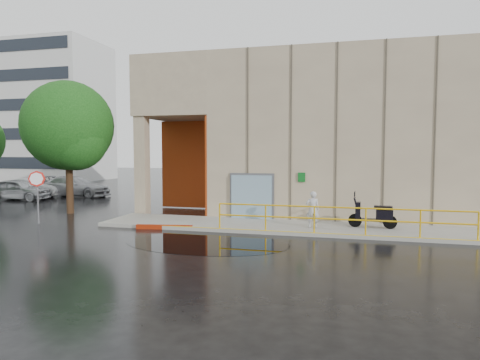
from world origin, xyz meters
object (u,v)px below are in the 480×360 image
Objects in this scene: scooter at (373,207)px; stop_sign at (37,185)px; car_b at (30,188)px; tree_near at (70,129)px; person at (313,209)px; car_a at (18,189)px; red_curb at (164,227)px; car_c at (76,186)px.

stop_sign is at bearing -169.27° from scooter.
scooter reaches higher than car_b.
scooter is at bearing -4.93° from tree_near.
car_b is (-20.28, 7.74, -0.24)m from person.
scooter is 0.46× the size of car_a.
stop_sign is 6.31m from red_curb.
car_a is (-19.86, 6.21, -0.19)m from person.
car_b is at bearing 108.35° from stop_sign.
scooter is 15.44m from tree_near.
tree_near reaches higher than person.
person is at bearing -8.24° from tree_near.
car_c reaches higher than red_curb.
car_c is (2.73, 1.35, 0.07)m from car_b.
person is 0.30× the size of car_c.
red_curb is 8.36m from tree_near.
person is 20.81m from car_a.
person is 0.36× the size of car_a.
stop_sign is at bearing -155.02° from car_c.
scooter reaches higher than red_curb.
stop_sign reaches higher than person.
scooter is at bearing -109.98° from car_a.
tree_near is (7.67, -5.92, 3.73)m from car_b.
tree_near is at bearing 156.00° from red_curb.
red_curb is 15.35m from car_c.
car_c is at bearing 138.44° from red_curb.
red_curb is 0.35× the size of tree_near.
person is 19.77m from car_c.
car_a is (-13.79, 7.29, 0.62)m from red_curb.
car_a is 1.60m from car_b.
car_b is at bearing 166.09° from scooter.
tree_near is at bearing -148.38° from car_c.
stop_sign is (-14.54, -1.79, 0.77)m from scooter.
person reaches higher than red_curb.
tree_near is at bearing -142.94° from car_b.
car_b is at bearing -30.17° from person.
scooter is 0.80× the size of stop_sign.
tree_near is at bearing 178.80° from scooter.
tree_near reaches higher than car_c.
car_c is (-11.48, 10.18, 0.64)m from red_curb.
person is at bearing -126.18° from car_b.
red_curb is 0.58× the size of car_a.
scooter is 0.80× the size of red_curb.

